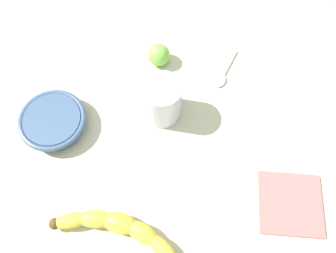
{
  "coord_description": "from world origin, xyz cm",
  "views": [
    {
      "loc": [
        -3.71,
        -27.11,
        70.5
      ],
      "look_at": [
        2.7,
        1.61,
        5.0
      ],
      "focal_mm": 36.63,
      "sensor_mm": 36.0,
      "label": 1
    }
  ],
  "objects": [
    {
      "name": "banana",
      "position": [
        -10.86,
        -16.52,
        4.97
      ],
      "size": [
        22.83,
        13.82,
        3.93
      ],
      "rotation": [
        0.0,
        0.0,
        2.65
      ],
      "color": "yellow",
      "rests_on": "wooden_tabletop"
    },
    {
      "name": "ceramic_bowl",
      "position": [
        -20.65,
        7.95,
        5.17
      ],
      "size": [
        14.23,
        14.23,
        3.58
      ],
      "color": "#3D5675",
      "rests_on": "wooden_tabletop"
    },
    {
      "name": "lime_fruit",
      "position": [
        4.51,
        19.41,
        5.58
      ],
      "size": [
        5.15,
        5.15,
        5.15
      ],
      "primitive_type": "sphere",
      "color": "#75C142",
      "rests_on": "wooden_tabletop"
    },
    {
      "name": "smoothie_glass",
      "position": [
        2.46,
        6.16,
        8.07
      ],
      "size": [
        8.11,
        8.11,
        10.44
      ],
      "color": "silver",
      "rests_on": "wooden_tabletop"
    },
    {
      "name": "wooden_tabletop",
      "position": [
        0.0,
        0.0,
        1.5
      ],
      "size": [
        120.0,
        120.0,
        3.0
      ],
      "primitive_type": "cube",
      "color": "beige",
      "rests_on": "ground"
    },
    {
      "name": "teaspoon",
      "position": [
        17.51,
        11.43,
        3.4
      ],
      "size": [
        8.3,
        9.52,
        0.8
      ],
      "rotation": [
        0.0,
        0.0,
        4.02
      ],
      "color": "silver",
      "rests_on": "wooden_tabletop"
    },
    {
      "name": "folded_napkin",
      "position": [
        22.64,
        -19.03,
        3.3
      ],
      "size": [
        15.32,
        15.36,
        0.6
      ],
      "primitive_type": "cube",
      "rotation": [
        0.0,
        0.0,
        -0.3
      ],
      "color": "#BC6660",
      "rests_on": "wooden_tabletop"
    }
  ]
}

